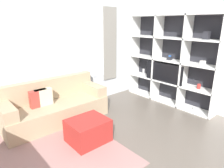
{
  "coord_description": "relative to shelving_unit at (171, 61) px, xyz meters",
  "views": [
    {
      "loc": [
        -1.85,
        -1.27,
        2.02
      ],
      "look_at": [
        0.62,
        1.58,
        0.85
      ],
      "focal_mm": 32.0,
      "sensor_mm": 36.0,
      "label": 1
    }
  ],
  "objects": [
    {
      "name": "area_rug",
      "position": [
        -3.54,
        -0.08,
        -1.09
      ],
      "size": [
        2.46,
        2.39,
        0.01
      ],
      "primitive_type": "cube",
      "color": "gray",
      "rests_on": "ground_plane"
    },
    {
      "name": "wall_back",
      "position": [
        -2.52,
        1.4,
        0.26
      ],
      "size": [
        6.57,
        0.11,
        2.7
      ],
      "color": "silver",
      "rests_on": "ground_plane"
    },
    {
      "name": "ottoman",
      "position": [
        -2.67,
        -0.17,
        -0.88
      ],
      "size": [
        0.66,
        0.57,
        0.42
      ],
      "color": "#A82823",
      "rests_on": "ground_plane"
    },
    {
      "name": "couch_main",
      "position": [
        -2.76,
        0.94,
        -0.78
      ],
      "size": [
        2.12,
        0.84,
        0.87
      ],
      "color": "tan",
      "rests_on": "ground_plane"
    },
    {
      "name": "wall_right",
      "position": [
        0.2,
        -0.07,
        0.26
      ],
      "size": [
        0.07,
        4.07,
        2.7
      ],
      "primitive_type": "cube",
      "color": "silver",
      "rests_on": "ground_plane"
    },
    {
      "name": "shelving_unit",
      "position": [
        0.0,
        0.0,
        0.0
      ],
      "size": [
        0.39,
        2.44,
        2.21
      ],
      "color": "#232328",
      "rests_on": "ground_plane"
    }
  ]
}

